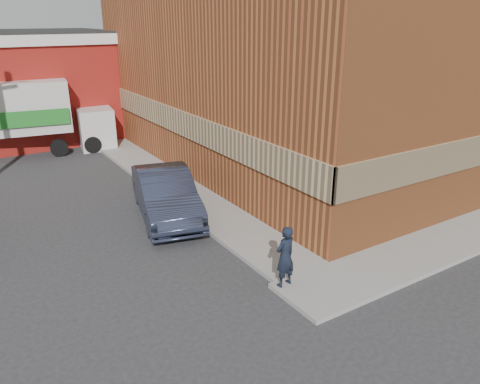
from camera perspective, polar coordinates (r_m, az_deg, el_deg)
ground at (r=12.09m, az=5.40°, el=-10.86°), size 90.00×90.00×0.00m
brick_building at (r=22.73m, az=9.15°, el=16.32°), size 14.25×18.25×9.36m
sidewalk_west at (r=19.48m, az=-9.46°, el=1.68°), size 1.80×18.00×0.12m
man at (r=11.36m, az=5.52°, el=-7.83°), size 0.61×0.45×1.56m
sedan at (r=15.60m, az=-9.05°, el=-0.27°), size 2.79×5.11×1.60m
box_truck at (r=24.53m, az=-24.89°, el=8.72°), size 7.34×3.13×3.51m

